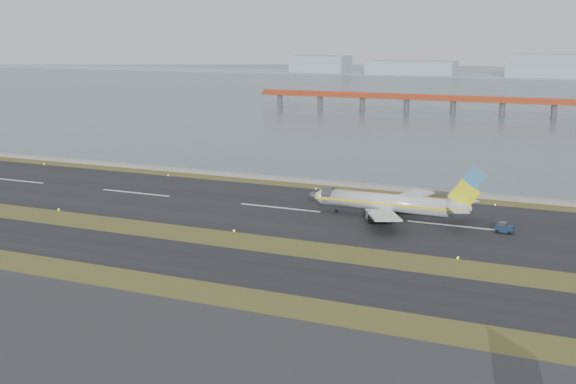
{
  "coord_description": "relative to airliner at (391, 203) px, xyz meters",
  "views": [
    {
      "loc": [
        66.9,
        -116.95,
        38.8
      ],
      "look_at": [
        5.55,
        22.0,
        5.89
      ],
      "focal_mm": 45.0,
      "sensor_mm": 36.0,
      "label": 1
    }
  ],
  "objects": [
    {
      "name": "ground",
      "position": [
        -25.97,
        -31.04,
        -3.46
      ],
      "size": [
        1000.0,
        1000.0,
        0.0
      ],
      "primitive_type": "plane",
      "color": "#3F4A1A",
      "rests_on": "ground"
    },
    {
      "name": "red_pier",
      "position": [
        -5.97,
        218.96,
        3.82
      ],
      "size": [
        260.0,
        5.0,
        10.2
      ],
      "color": "#A73B1C",
      "rests_on": "ground"
    },
    {
      "name": "seawall",
      "position": [
        -25.97,
        28.96,
        -2.96
      ],
      "size": [
        1000.0,
        2.5,
        1.0
      ],
      "primitive_type": "cube",
      "color": "gray",
      "rests_on": "ground"
    },
    {
      "name": "bay_water",
      "position": [
        -25.97,
        428.96,
        -3.46
      ],
      "size": [
        1400.0,
        800.0,
        1.3
      ],
      "primitive_type": "cube",
      "color": "#4A5D6A",
      "rests_on": "ground"
    },
    {
      "name": "pushback_tug",
      "position": [
        24.18,
        -2.47,
        -2.37
      ],
      "size": [
        3.68,
        2.38,
        2.25
      ],
      "rotation": [
        0.0,
        0.0,
        -0.1
      ],
      "color": "#16273E",
      "rests_on": "ground"
    },
    {
      "name": "airliner",
      "position": [
        0.0,
        0.0,
        0.0
      ],
      "size": [
        38.52,
        32.89,
        12.8
      ],
      "color": "silver",
      "rests_on": "ground"
    },
    {
      "name": "far_shoreline",
      "position": [
        -12.35,
        588.96,
        2.61
      ],
      "size": [
        1400.0,
        80.0,
        60.5
      ],
      "color": "#9BABB7",
      "rests_on": "ground"
    },
    {
      "name": "runway_strip",
      "position": [
        -25.97,
        -1.04,
        -3.41
      ],
      "size": [
        1000.0,
        45.0,
        0.1
      ],
      "primitive_type": "cube",
      "color": "black",
      "rests_on": "ground"
    },
    {
      "name": "taxiway_strip",
      "position": [
        -25.97,
        -43.04,
        -3.41
      ],
      "size": [
        1000.0,
        18.0,
        0.1
      ],
      "primitive_type": "cube",
      "color": "black",
      "rests_on": "ground"
    }
  ]
}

